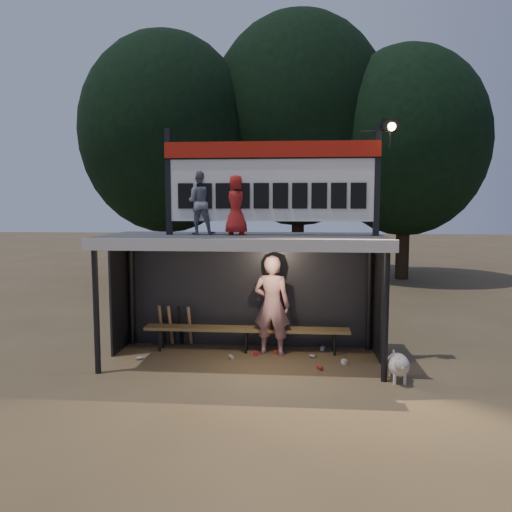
{
  "coord_description": "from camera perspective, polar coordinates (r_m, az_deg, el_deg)",
  "views": [
    {
      "loc": [
        0.97,
        -8.91,
        2.88
      ],
      "look_at": [
        0.2,
        0.4,
        1.9
      ],
      "focal_mm": 35.0,
      "sensor_mm": 36.0,
      "label": 1
    }
  ],
  "objects": [
    {
      "name": "player",
      "position": [
        9.53,
        1.82,
        -5.64
      ],
      "size": [
        0.77,
        0.57,
        1.92
      ],
      "primitive_type": "imported",
      "rotation": [
        0.0,
        0.0,
        2.98
      ],
      "color": "silver",
      "rests_on": "ground"
    },
    {
      "name": "child_a",
      "position": [
        9.13,
        -6.43,
        6.07
      ],
      "size": [
        0.57,
        0.44,
        1.16
      ],
      "primitive_type": "imported",
      "rotation": [
        0.0,
        0.0,
        3.15
      ],
      "color": "slate",
      "rests_on": "dugout_shelter"
    },
    {
      "name": "tree_right",
      "position": [
        19.96,
        16.73,
        12.38
      ],
      "size": [
        6.08,
        6.08,
        8.72
      ],
      "color": "#302215",
      "rests_on": "ground"
    },
    {
      "name": "child_b",
      "position": [
        8.99,
        -2.26,
        5.84
      ],
      "size": [
        0.53,
        0.35,
        1.07
      ],
      "primitive_type": "imported",
      "rotation": [
        0.0,
        0.0,
        3.12
      ],
      "color": "#AA1D1A",
      "rests_on": "dugout_shelter"
    },
    {
      "name": "scoreboard_assembly",
      "position": [
        8.92,
        2.1,
        8.84
      ],
      "size": [
        4.1,
        0.27,
        1.99
      ],
      "color": "black",
      "rests_on": "dugout_shelter"
    },
    {
      "name": "tree_left",
      "position": [
        19.73,
        -10.2,
        13.56
      ],
      "size": [
        6.46,
        6.46,
        9.27
      ],
      "color": "black",
      "rests_on": "ground"
    },
    {
      "name": "bats",
      "position": [
        10.33,
        -9.21,
        -7.81
      ],
      "size": [
        0.67,
        0.35,
        0.84
      ],
      "color": "olive",
      "rests_on": "ground"
    },
    {
      "name": "dugout_shelter",
      "position": [
        9.26,
        -1.31,
        -0.42
      ],
      "size": [
        5.1,
        2.08,
        2.32
      ],
      "color": "#3D3D3F",
      "rests_on": "ground"
    },
    {
      "name": "ground",
      "position": [
        9.42,
        -1.44,
        -11.83
      ],
      "size": [
        80.0,
        80.0,
        0.0
      ],
      "primitive_type": "plane",
      "color": "brown",
      "rests_on": "ground"
    },
    {
      "name": "tree_mid",
      "position": [
        20.68,
        4.91,
        15.1
      ],
      "size": [
        7.22,
        7.22,
        10.36
      ],
      "color": "black",
      "rests_on": "ground"
    },
    {
      "name": "bench",
      "position": [
        9.82,
        -1.1,
        -8.44
      ],
      "size": [
        4.0,
        0.35,
        0.48
      ],
      "color": "olive",
      "rests_on": "ground"
    },
    {
      "name": "dog",
      "position": [
        8.6,
        15.95,
        -11.85
      ],
      "size": [
        0.36,
        0.81,
        0.49
      ],
      "color": "silver",
      "rests_on": "ground"
    },
    {
      "name": "litter",
      "position": [
        9.51,
        2.3,
        -11.4
      ],
      "size": [
        3.88,
        1.31,
        0.08
      ],
      "color": "#A62D1C",
      "rests_on": "ground"
    }
  ]
}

